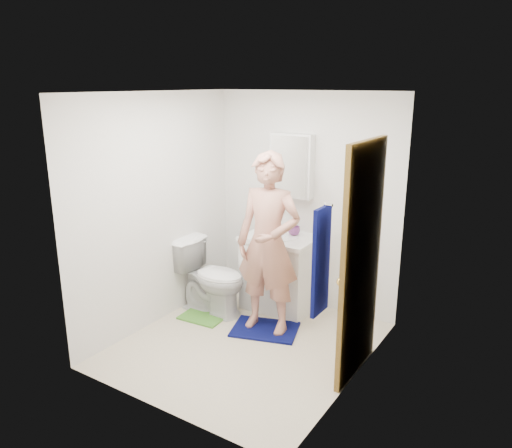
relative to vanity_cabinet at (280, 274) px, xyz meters
The scene contains 22 objects.
floor 1.01m from the vanity_cabinet, 80.69° to the right, with size 2.20×2.40×0.02m, color beige.
ceiling 2.21m from the vanity_cabinet, 80.69° to the right, with size 2.20×2.40×0.02m, color white.
wall_back 0.87m from the vanity_cabinet, 63.05° to the left, with size 2.20×0.02×2.40m, color silver.
wall_front 2.28m from the vanity_cabinet, 85.96° to the right, with size 2.20×0.02×2.40m, color silver.
wall_left 1.55m from the vanity_cabinet, 136.37° to the right, with size 0.02×2.40×2.40m, color silver.
wall_right 1.75m from the vanity_cabinet, 35.99° to the right, with size 0.02×2.40×2.40m, color silver.
vanity_cabinet is the anchor object (origin of this frame).
countertop 0.43m from the vanity_cabinet, ahead, with size 0.79×0.59×0.05m, color white.
sink_basin 0.44m from the vanity_cabinet, ahead, with size 0.40×0.40×0.03m, color white.
faucet 0.54m from the vanity_cabinet, 90.00° to the left, with size 0.03×0.03×0.12m, color silver.
medicine_cabinet 1.22m from the vanity_cabinet, 90.00° to the left, with size 0.50×0.12×0.70m, color white.
mirror_panel 1.21m from the vanity_cabinet, 90.00° to the left, with size 0.46×0.01×0.66m, color white.
door 1.57m from the vanity_cabinet, 32.20° to the right, with size 0.05×0.80×2.05m, color brown.
door_knob 1.69m from the vanity_cabinet, 42.72° to the right, with size 0.07×0.07×0.07m, color gold.
towel 2.08m from the vanity_cabinet, 51.53° to the right, with size 0.03×0.24×0.80m, color #080C4B.
towel_hook 2.30m from the vanity_cabinet, 50.60° to the right, with size 0.02×0.02×0.06m, color silver.
toilet 0.77m from the vanity_cabinet, 140.09° to the right, with size 0.46×0.80×0.82m, color white.
bath_mat 0.71m from the vanity_cabinet, 74.86° to the right, with size 0.66×0.47×0.02m, color #080C4B.
green_rug 0.96m from the vanity_cabinet, 131.02° to the right, with size 0.47×0.40×0.02m, color #4C9130.
soap_dispenser 0.57m from the vanity_cabinet, 168.38° to the right, with size 0.09×0.09×0.20m, color #C6675C.
toothbrush_cup 0.52m from the vanity_cabinet, 45.43° to the left, with size 0.13×0.13×0.10m, color #7B387D.
man 0.78m from the vanity_cabinet, 72.66° to the right, with size 0.67×0.44×1.83m, color tan.
Camera 1 is at (2.44, -3.64, 2.48)m, focal length 35.00 mm.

